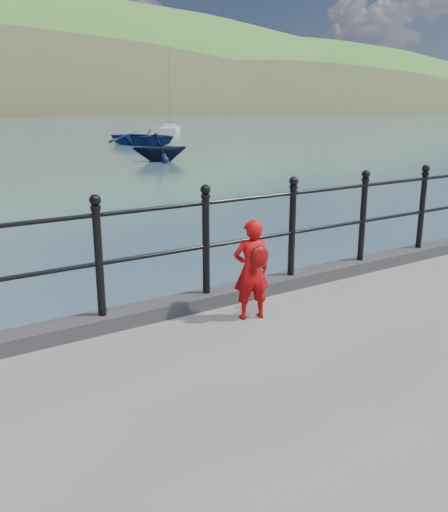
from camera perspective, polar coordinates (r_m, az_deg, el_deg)
ground at (r=6.32m, az=-7.30°, el=-14.34°), size 600.00×600.00×0.00m
kerb at (r=5.73m, az=-7.00°, el=-5.64°), size 60.00×0.30×0.15m
railing at (r=5.51m, az=-7.26°, el=1.64°), size 18.11×0.11×1.20m
child at (r=5.51m, az=2.94°, el=-1.39°), size 0.44×0.36×1.05m
launch_blue at (r=45.90m, az=-8.35°, el=12.28°), size 6.36×7.26×1.25m
launch_navy at (r=32.03m, az=-6.78°, el=11.30°), size 3.77×3.52×1.61m
sailboat_far at (r=65.42m, az=-5.69°, el=13.05°), size 5.26×6.69×9.63m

